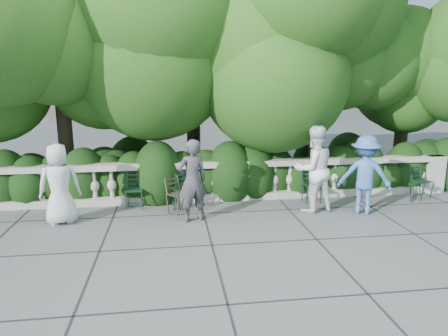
{
  "coord_description": "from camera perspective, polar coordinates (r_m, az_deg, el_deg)",
  "views": [
    {
      "loc": [
        -1.2,
        -7.79,
        2.95
      ],
      "look_at": [
        0.0,
        1.0,
        1.0
      ],
      "focal_mm": 32.0,
      "sensor_mm": 36.0,
      "label": 1
    }
  ],
  "objects": [
    {
      "name": "chair_d",
      "position": [
        9.44,
        -4.95,
        -5.86
      ],
      "size": [
        0.6,
        0.62,
        0.84
      ],
      "primitive_type": null,
      "rotation": [
        0.0,
        0.0,
        0.41
      ],
      "color": "black",
      "rests_on": "ground"
    },
    {
      "name": "chair_a",
      "position": [
        9.55,
        -12.66,
        -5.91
      ],
      "size": [
        0.46,
        0.49,
        0.84
      ],
      "primitive_type": null,
      "rotation": [
        0.0,
        0.0,
        -0.03
      ],
      "color": "black",
      "rests_on": "ground"
    },
    {
      "name": "person_casual_man",
      "position": [
        9.25,
        12.67,
        -0.16
      ],
      "size": [
        1.09,
        0.92,
        1.97
      ],
      "primitive_type": "imported",
      "rotation": [
        0.0,
        0.0,
        3.34
      ],
      "color": "white",
      "rests_on": "ground"
    },
    {
      "name": "balustrade",
      "position": [
        9.97,
        -0.62,
        -1.91
      ],
      "size": [
        12.0,
        0.44,
        1.0
      ],
      "color": "#9E998E",
      "rests_on": "ground"
    },
    {
      "name": "ground",
      "position": [
        8.41,
        0.93,
        -8.13
      ],
      "size": [
        90.0,
        90.0,
        0.0
      ],
      "primitive_type": "plane",
      "color": "#515459",
      "rests_on": "ground"
    },
    {
      "name": "tree_canopy",
      "position": [
        11.19,
        2.05,
        17.58
      ],
      "size": [
        15.04,
        6.52,
        6.78
      ],
      "color": "#3F3023",
      "rests_on": "ground"
    },
    {
      "name": "person_businessman",
      "position": [
        8.93,
        -22.45,
        -2.14
      ],
      "size": [
        0.94,
        0.74,
        1.7
      ],
      "primitive_type": "imported",
      "rotation": [
        0.0,
        0.0,
        3.4
      ],
      "color": "silver",
      "rests_on": "ground"
    },
    {
      "name": "person_woman_grey",
      "position": [
        8.43,
        -4.55,
        -1.82
      ],
      "size": [
        0.74,
        0.6,
        1.77
      ],
      "primitive_type": "imported",
      "rotation": [
        0.0,
        0.0,
        3.45
      ],
      "color": "#3C3C41",
      "rests_on": "ground"
    },
    {
      "name": "chair_c",
      "position": [
        9.54,
        -6.02,
        -5.68
      ],
      "size": [
        0.51,
        0.54,
        0.84
      ],
      "primitive_type": null,
      "rotation": [
        0.0,
        0.0,
        0.15
      ],
      "color": "black",
      "rests_on": "ground"
    },
    {
      "name": "chair_f",
      "position": [
        11.32,
        26.8,
        -4.08
      ],
      "size": [
        0.58,
        0.6,
        0.84
      ],
      "primitive_type": null,
      "rotation": [
        0.0,
        0.0,
        0.35
      ],
      "color": "black",
      "rests_on": "ground"
    },
    {
      "name": "chair_e",
      "position": [
        10.04,
        12.61,
        -4.99
      ],
      "size": [
        0.45,
        0.49,
        0.84
      ],
      "primitive_type": null,
      "rotation": [
        0.0,
        0.0,
        0.03
      ],
      "color": "black",
      "rests_on": "ground"
    },
    {
      "name": "chair_weathered",
      "position": [
        9.09,
        -5.85,
        -6.61
      ],
      "size": [
        0.65,
        0.65,
        0.84
      ],
      "primitive_type": null,
      "rotation": [
        0.0,
        0.0,
        0.73
      ],
      "color": "black",
      "rests_on": "ground"
    },
    {
      "name": "person_older_blue",
      "position": [
        9.43,
        19.48,
        -0.95
      ],
      "size": [
        1.32,
        1.07,
        1.78
      ],
      "primitive_type": "imported",
      "rotation": [
        0.0,
        0.0,
        2.72
      ],
      "color": "#3960AB",
      "rests_on": "ground"
    },
    {
      "name": "shrub_hedge",
      "position": [
        11.25,
        -1.38,
        -2.81
      ],
      "size": [
        15.0,
        2.6,
        1.7
      ],
      "primitive_type": null,
      "color": "black",
      "rests_on": "ground"
    }
  ]
}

